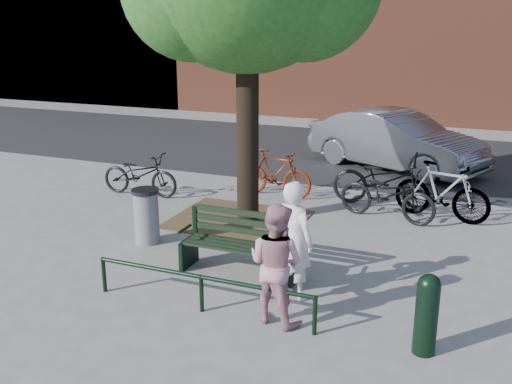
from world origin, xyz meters
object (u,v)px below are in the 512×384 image
at_px(person_right, 276,263).
at_px(park_bench, 242,242).
at_px(litter_bin, 146,216).
at_px(bollard, 427,311).
at_px(bicycle_c, 385,180).
at_px(person_left, 294,240).
at_px(parked_car, 395,141).

bearing_deg(person_right, park_bench, -36.42).
bearing_deg(litter_bin, bollard, -19.95).
bearing_deg(bicycle_c, person_left, 172.21).
height_order(person_left, bicycle_c, person_left).
distance_m(person_right, litter_bin, 3.36).
bearing_deg(park_bench, parked_car, 81.51).
distance_m(park_bench, person_left, 1.10).
xyz_separation_m(person_left, parked_car, (0.12, 7.59, -0.08)).
distance_m(bollard, parked_car, 8.51).
bearing_deg(bollard, parked_car, 101.37).
bearing_deg(bollard, person_left, 157.23).
height_order(person_right, litter_bin, person_right).
distance_m(person_left, litter_bin, 3.08).
height_order(park_bench, bollard, park_bench).
distance_m(park_bench, litter_bin, 2.03).
bearing_deg(park_bench, litter_bin, 165.11).
relative_size(person_left, bollard, 1.69).
relative_size(person_left, person_right, 1.06).
distance_m(person_left, bollard, 1.97).
xyz_separation_m(person_left, litter_bin, (-2.91, 0.95, -0.34)).
relative_size(person_right, bicycle_c, 0.73).
height_order(person_right, bollard, person_right).
relative_size(person_right, parked_car, 0.34).
bearing_deg(person_right, parked_car, -77.32).
bearing_deg(litter_bin, parked_car, 65.47).
relative_size(litter_bin, bicycle_c, 0.45).
bearing_deg(parked_car, litter_bin, 179.22).
bearing_deg(person_left, park_bench, -2.23).
xyz_separation_m(bollard, litter_bin, (-4.71, 1.71, -0.04)).
bearing_deg(bicycle_c, parked_car, 3.12).
relative_size(person_right, litter_bin, 1.64).
distance_m(litter_bin, bicycle_c, 4.83).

